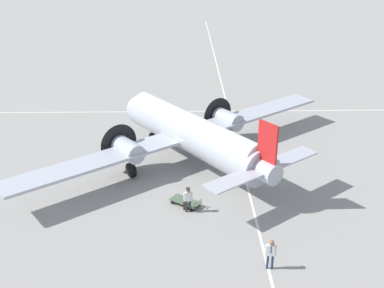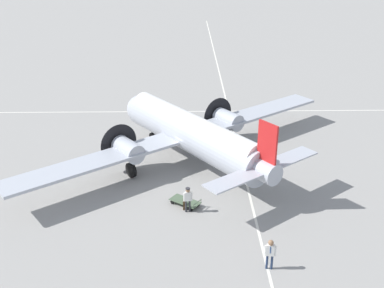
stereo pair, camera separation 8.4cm
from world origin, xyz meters
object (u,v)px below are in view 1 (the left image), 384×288
object	(u,v)px
baggage_cart	(185,202)
airliner_main	(188,132)
suitcase_near_door	(184,204)
crew_foreground	(271,251)
passenger_boarding	(188,197)

from	to	relation	value
baggage_cart	airliner_main	bearing A→B (deg)	-56.32
airliner_main	suitcase_near_door	xyz separation A→B (m)	(6.67, -0.36, -2.19)
crew_foreground	airliner_main	bearing A→B (deg)	-64.70
crew_foreground	suitcase_near_door	bearing A→B (deg)	-45.86
airliner_main	crew_foreground	world-z (taller)	airliner_main
crew_foreground	baggage_cart	xyz separation A→B (m)	(-6.37, -4.37, -0.83)
baggage_cart	suitcase_near_door	bearing A→B (deg)	114.70
passenger_boarding	suitcase_near_door	bearing A→B (deg)	-61.61
crew_foreground	suitcase_near_door	xyz separation A→B (m)	(-5.96, -4.46, -0.79)
airliner_main	passenger_boarding	size ratio (longest dim) A/B	13.83
crew_foreground	suitcase_near_door	size ratio (longest dim) A/B	2.76
suitcase_near_door	baggage_cart	xyz separation A→B (m)	(-0.41, 0.08, -0.04)
crew_foreground	baggage_cart	bearing A→B (deg)	-48.20
airliner_main	suitcase_near_door	size ratio (longest dim) A/B	36.12
airliner_main	suitcase_near_door	distance (m)	7.03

